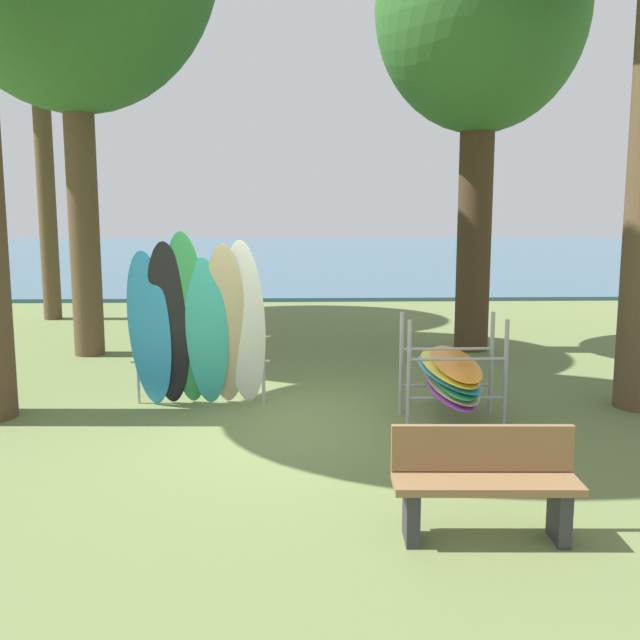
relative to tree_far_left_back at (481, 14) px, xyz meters
The scene contains 6 objects.
ground_plane 7.82m from the tree_far_left_back, 126.48° to the right, with size 80.00×80.00×0.00m, color olive.
lake_water 25.40m from the tree_far_left_back, 97.50° to the left, with size 80.00×36.00×0.10m, color #38607A.
tree_far_left_back is the anchor object (origin of this frame).
leaning_board_pile 7.27m from the tree_far_left_back, 139.69° to the right, with size 1.77×0.71×2.23m.
board_storage_rack 6.75m from the tree_far_left_back, 106.55° to the right, with size 1.15×2.13×1.25m.
park_bench 9.16m from the tree_far_left_back, 102.71° to the right, with size 1.41×0.46×0.85m.
Camera 1 is at (0.13, -8.30, 2.52)m, focal length 41.51 mm.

